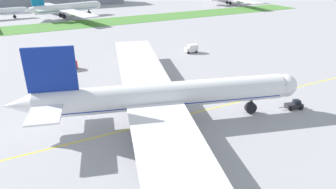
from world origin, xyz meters
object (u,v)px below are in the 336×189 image
at_px(ground_crew_marshaller_front, 205,98).
at_px(service_truck_baggage_loader, 192,49).
at_px(service_truck_catering_van, 70,65).
at_px(ground_crew_wingwalker_starboard, 142,114).
at_px(airliner_foreground, 161,96).
at_px(parked_airliner_far_right, 65,8).
at_px(service_truck_fuel_bowser, 47,59).
at_px(pushback_tug, 294,105).

distance_m(ground_crew_marshaller_front, service_truck_baggage_loader, 43.34).
bearing_deg(service_truck_catering_van, ground_crew_wingwalker_starboard, -79.51).
height_order(airliner_foreground, service_truck_catering_van, airliner_foreground).
height_order(service_truck_baggage_loader, parked_airliner_far_right, parked_airliner_far_right).
height_order(service_truck_baggage_loader, service_truck_fuel_bowser, service_truck_baggage_loader).
bearing_deg(service_truck_catering_van, airliner_foreground, -76.68).
bearing_deg(ground_crew_marshaller_front, service_truck_fuel_bowser, 121.43).
height_order(pushback_tug, ground_crew_wingwalker_starboard, pushback_tug).
distance_m(ground_crew_marshaller_front, parked_airliner_far_right, 139.83).
bearing_deg(pushback_tug, service_truck_baggage_loader, 86.18).
relative_size(pushback_tug, ground_crew_marshaller_front, 3.40).
bearing_deg(parked_airliner_far_right, service_truck_fuel_bowser, -104.08).
height_order(ground_crew_wingwalker_starboard, parked_airliner_far_right, parked_airliner_far_right).
relative_size(airliner_foreground, service_truck_catering_van, 21.93).
xyz_separation_m(ground_crew_marshaller_front, service_truck_baggage_loader, (19.72, 38.59, 0.59)).
bearing_deg(airliner_foreground, parked_airliner_far_right, 87.32).
height_order(pushback_tug, service_truck_catering_van, service_truck_catering_van).
xyz_separation_m(pushback_tug, ground_crew_marshaller_front, (-16.28, 12.83, 0.06)).
bearing_deg(service_truck_fuel_bowser, service_truck_baggage_loader, -12.08).
height_order(airliner_foreground, ground_crew_marshaller_front, airliner_foreground).
height_order(pushback_tug, service_truck_baggage_loader, service_truck_baggage_loader).
height_order(ground_crew_wingwalker_starboard, service_truck_fuel_bowser, service_truck_fuel_bowser).
height_order(airliner_foreground, parked_airliner_far_right, airliner_foreground).
bearing_deg(service_truck_baggage_loader, ground_crew_wingwalker_starboard, -133.10).
relative_size(pushback_tug, parked_airliner_far_right, 0.08).
height_order(ground_crew_wingwalker_starboard, service_truck_catering_van, service_truck_catering_van).
height_order(service_truck_catering_van, parked_airliner_far_right, parked_airliner_far_right).
bearing_deg(airliner_foreground, service_truck_baggage_loader, 51.53).
bearing_deg(parked_airliner_far_right, service_truck_catering_van, -99.78).
relative_size(service_truck_baggage_loader, parked_airliner_far_right, 0.07).
relative_size(service_truck_catering_van, parked_airliner_far_right, 0.06).
bearing_deg(service_truck_baggage_loader, service_truck_fuel_bowser, 167.92).
bearing_deg(service_truck_catering_van, pushback_tug, -52.27).
bearing_deg(service_truck_fuel_bowser, parked_airliner_far_right, 75.92).
relative_size(ground_crew_wingwalker_starboard, service_truck_catering_van, 0.35).
xyz_separation_m(airliner_foreground, service_truck_catering_van, (-10.43, 44.08, -4.47)).
xyz_separation_m(airliner_foreground, pushback_tug, (30.46, -8.77, -5.00)).
height_order(ground_crew_marshaller_front, ground_crew_wingwalker_starboard, ground_crew_marshaller_front).
xyz_separation_m(service_truck_baggage_loader, parked_airliner_far_right, (-27.17, 100.97, 3.91)).
relative_size(airliner_foreground, ground_crew_wingwalker_starboard, 62.76).
relative_size(pushback_tug, ground_crew_wingwalker_starboard, 3.69).
height_order(airliner_foreground, ground_crew_wingwalker_starboard, airliner_foreground).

